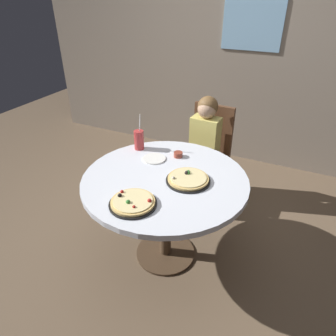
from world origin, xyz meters
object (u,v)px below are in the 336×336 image
object	(u,v)px
sauce_bowl	(178,155)
soda_cup	(139,140)
pizza_cheese	(133,202)
plate_small	(154,159)
chair_wooden	(208,148)
pizza_veggie	(188,179)
dining_table	(165,189)
diner_child	(201,160)

from	to	relation	value
sauce_bowl	soda_cup	bearing A→B (deg)	-178.32
pizza_cheese	plate_small	xyz separation A→B (m)	(-0.15, 0.56, -0.01)
chair_wooden	soda_cup	distance (m)	0.83
sauce_bowl	plate_small	xyz separation A→B (m)	(-0.15, -0.12, -0.02)
pizza_veggie	pizza_cheese	xyz separation A→B (m)	(-0.21, -0.39, -0.00)
pizza_veggie	plate_small	bearing A→B (deg)	153.84
dining_table	chair_wooden	xyz separation A→B (m)	(0.01, 0.97, -0.12)
pizza_veggie	pizza_cheese	distance (m)	0.44
plate_small	pizza_veggie	bearing A→B (deg)	-26.16
dining_table	plate_small	xyz separation A→B (m)	(-0.19, 0.20, 0.11)
sauce_bowl	chair_wooden	bearing A→B (deg)	86.23
diner_child	pizza_cheese	distance (m)	1.19
dining_table	diner_child	distance (m)	0.81
dining_table	sauce_bowl	distance (m)	0.34
chair_wooden	pizza_veggie	distance (m)	0.99
diner_child	pizza_veggie	world-z (taller)	diner_child
pizza_veggie	pizza_cheese	size ratio (longest dim) A/B	1.03
diner_child	soda_cup	bearing A→B (deg)	-128.15
pizza_veggie	dining_table	bearing A→B (deg)	-171.19
plate_small	pizza_cheese	bearing A→B (deg)	-75.34
soda_cup	sauce_bowl	size ratio (longest dim) A/B	4.40
dining_table	pizza_veggie	distance (m)	0.20
pizza_cheese	plate_small	distance (m)	0.58
diner_child	soda_cup	xyz separation A→B (m)	(-0.38, -0.48, 0.35)
chair_wooden	pizza_veggie	world-z (taller)	chair_wooden
sauce_bowl	pizza_veggie	bearing A→B (deg)	-55.25
plate_small	chair_wooden	bearing A→B (deg)	75.68
pizza_veggie	sauce_bowl	xyz separation A→B (m)	(-0.20, 0.29, 0.00)
dining_table	plate_small	bearing A→B (deg)	133.65
sauce_bowl	plate_small	size ratio (longest dim) A/B	0.39
soda_cup	plate_small	xyz separation A→B (m)	(0.19, -0.11, -0.08)
dining_table	pizza_veggie	xyz separation A→B (m)	(0.16, 0.03, 0.12)
diner_child	pizza_veggie	size ratio (longest dim) A/B	3.51
chair_wooden	soda_cup	xyz separation A→B (m)	(-0.39, -0.66, 0.30)
pizza_cheese	chair_wooden	bearing A→B (deg)	87.89
diner_child	plate_small	world-z (taller)	diner_child
soda_cup	sauce_bowl	distance (m)	0.35
dining_table	soda_cup	xyz separation A→B (m)	(-0.38, 0.31, 0.18)
diner_child	pizza_veggie	xyz separation A→B (m)	(0.17, -0.76, 0.28)
soda_cup	chair_wooden	bearing A→B (deg)	59.63
pizza_cheese	plate_small	world-z (taller)	pizza_cheese
diner_child	sauce_bowl	distance (m)	0.55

